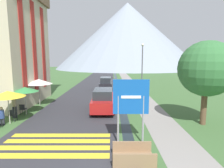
# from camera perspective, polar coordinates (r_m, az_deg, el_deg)

# --- Properties ---
(ground_plane) EXTENTS (160.00, 160.00, 0.00)m
(ground_plane) POSITION_cam_1_polar(r_m,az_deg,el_deg) (24.83, -0.95, -1.81)
(ground_plane) COLOR #3D6033
(road) EXTENTS (6.40, 60.00, 0.01)m
(road) POSITION_cam_1_polar(r_m,az_deg,el_deg) (34.84, -4.85, 0.99)
(road) COLOR #2D2D33
(road) RESTS_ON ground_plane
(footpath) EXTENTS (2.20, 60.00, 0.01)m
(footpath) POSITION_cam_1_polar(r_m,az_deg,el_deg) (34.88, 5.19, 0.99)
(footpath) COLOR gray
(footpath) RESTS_ON ground_plane
(drainage_channel) EXTENTS (0.60, 60.00, 0.00)m
(drainage_channel) POSITION_cam_1_polar(r_m,az_deg,el_deg) (34.73, 1.24, 0.99)
(drainage_channel) COLOR black
(drainage_channel) RESTS_ON ground_plane
(crosswalk_marking) EXTENTS (5.44, 2.54, 0.01)m
(crosswalk_marking) POSITION_cam_1_polar(r_m,az_deg,el_deg) (9.66, -18.13, -18.23)
(crosswalk_marking) COLOR yellow
(crosswalk_marking) RESTS_ON ground_plane
(mountain_distant) EXTENTS (68.34, 68.34, 31.28)m
(mountain_distant) POSITION_cam_1_polar(r_m,az_deg,el_deg) (88.88, 4.77, 15.30)
(mountain_distant) COLOR gray
(mountain_distant) RESTS_ON ground_plane
(hotel_building) EXTENTS (5.50, 8.24, 10.77)m
(hotel_building) POSITION_cam_1_polar(r_m,az_deg,el_deg) (19.19, -31.35, 11.66)
(hotel_building) COLOR #BCAD93
(hotel_building) RESTS_ON ground_plane
(road_sign) EXTENTS (1.76, 0.11, 3.26)m
(road_sign) POSITION_cam_1_polar(r_m,az_deg,el_deg) (8.62, 5.99, -6.06)
(road_sign) COLOR gray
(road_sign) RESTS_ON ground_plane
(footbridge) EXTENTS (1.70, 1.10, 0.65)m
(footbridge) POSITION_cam_1_polar(r_m,az_deg,el_deg) (7.85, 6.75, -22.56)
(footbridge) COLOR #846647
(footbridge) RESTS_ON ground_plane
(parked_car_near) EXTENTS (1.83, 4.44, 1.82)m
(parked_car_near) POSITION_cam_1_polar(r_m,az_deg,el_deg) (14.52, -3.07, -5.17)
(parked_car_near) COLOR #A31919
(parked_car_near) RESTS_ON ground_plane
(parked_car_far) EXTENTS (1.71, 4.38, 1.82)m
(parked_car_far) POSITION_cam_1_polar(r_m,az_deg,el_deg) (24.20, -2.26, 0.11)
(parked_car_far) COLOR black
(parked_car_far) RESTS_ON ground_plane
(cafe_chair_near_left) EXTENTS (0.40, 0.40, 0.85)m
(cafe_chair_near_left) POSITION_cam_1_polar(r_m,az_deg,el_deg) (13.82, -29.96, -8.63)
(cafe_chair_near_left) COLOR #232328
(cafe_chair_near_left) RESTS_ON ground_plane
(cafe_chair_middle) EXTENTS (0.40, 0.40, 0.85)m
(cafe_chair_middle) POSITION_cam_1_polar(r_m,az_deg,el_deg) (15.06, -27.32, -7.14)
(cafe_chair_middle) COLOR #232328
(cafe_chair_middle) RESTS_ON ground_plane
(cafe_umbrella_front_yellow) EXTENTS (2.15, 2.15, 2.21)m
(cafe_umbrella_front_yellow) POSITION_cam_1_polar(r_m,az_deg,el_deg) (13.17, -31.13, -2.82)
(cafe_umbrella_front_yellow) COLOR #B7B2A8
(cafe_umbrella_front_yellow) RESTS_ON ground_plane
(cafe_umbrella_middle_green) EXTENTS (1.98, 1.98, 2.14)m
(cafe_umbrella_middle_green) POSITION_cam_1_polar(r_m,az_deg,el_deg) (14.91, -26.79, -1.61)
(cafe_umbrella_middle_green) COLOR #B7B2A8
(cafe_umbrella_middle_green) RESTS_ON ground_plane
(cafe_umbrella_rear_white) EXTENTS (2.38, 2.38, 2.45)m
(cafe_umbrella_rear_white) POSITION_cam_1_polar(r_m,az_deg,el_deg) (17.21, -23.03, 0.71)
(cafe_umbrella_rear_white) COLOR #B7B2A8
(cafe_umbrella_rear_white) RESTS_ON ground_plane
(person_seated_near) EXTENTS (0.32, 0.32, 1.22)m
(person_seated_near) POSITION_cam_1_polar(r_m,az_deg,el_deg) (13.42, -32.56, -8.57)
(person_seated_near) COLOR #282833
(person_seated_near) RESTS_ON ground_plane
(person_standing_terrace) EXTENTS (0.32, 0.32, 1.73)m
(person_standing_terrace) POSITION_cam_1_polar(r_m,az_deg,el_deg) (14.48, -29.50, -5.88)
(person_standing_terrace) COLOR #282833
(person_standing_terrace) RESTS_ON ground_plane
(streetlamp) EXTENTS (0.28, 0.28, 5.87)m
(streetlamp) POSITION_cam_1_polar(r_m,az_deg,el_deg) (18.79, 9.62, 5.48)
(streetlamp) COLOR #515156
(streetlamp) RESTS_ON ground_plane
(tree_by_path) EXTENTS (3.51, 3.51, 5.40)m
(tree_by_path) POSITION_cam_1_polar(r_m,az_deg,el_deg) (12.53, 28.29, 4.36)
(tree_by_path) COLOR brown
(tree_by_path) RESTS_ON ground_plane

